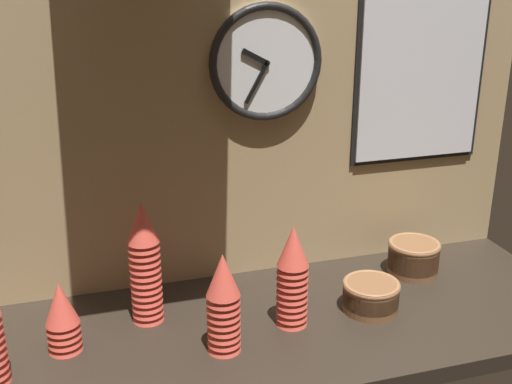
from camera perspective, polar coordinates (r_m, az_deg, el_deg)
name	(u,v)px	position (r m, az deg, el deg)	size (l,w,h in m)	color
ground_plane	(258,329)	(1.54, 0.18, -12.11)	(1.60, 0.56, 0.04)	black
wall_tiled_back	(226,78)	(1.58, -2.64, 10.11)	(1.60, 0.03, 1.05)	tan
cup_stack_center_left	(145,263)	(1.49, -9.86, -6.21)	(0.07, 0.07, 0.30)	#DB4C3D
cup_stack_left	(62,317)	(1.45, -16.85, -10.59)	(0.07, 0.07, 0.16)	#DB4C3D
cup_stack_center	(223,303)	(1.37, -2.91, -9.83)	(0.07, 0.07, 0.23)	#DB4C3D
cup_stack_center_right	(293,276)	(1.46, 3.26, -7.48)	(0.07, 0.07, 0.25)	#DB4C3D
bowl_stack_far_right	(413,256)	(1.77, 13.82, -5.59)	(0.14, 0.14, 0.09)	brown
bowl_stack_right	(371,295)	(1.58, 10.17, -8.98)	(0.14, 0.14, 0.07)	brown
wall_clock	(266,63)	(1.57, 0.89, 11.44)	(0.28, 0.03, 0.28)	white
menu_board	(423,51)	(1.75, 14.62, 12.03)	(0.38, 0.01, 0.59)	black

